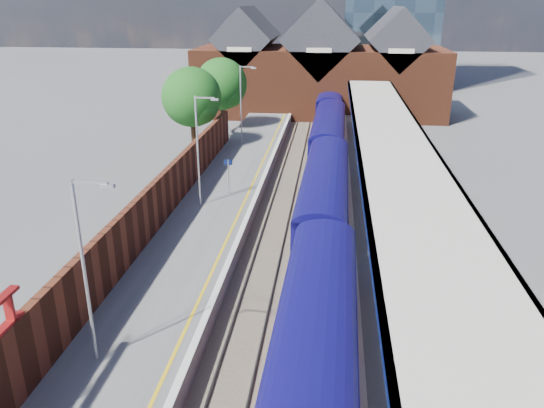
# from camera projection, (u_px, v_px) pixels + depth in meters

# --- Properties ---
(ground) EXTENTS (240.00, 240.00, 0.00)m
(ground) POSITION_uv_depth(u_px,v_px,m) (307.00, 183.00, 41.46)
(ground) COLOR #5B5B5E
(ground) RESTS_ON ground
(ballast_bed) EXTENTS (6.00, 76.00, 0.06)m
(ballast_bed) POSITION_uv_depth(u_px,v_px,m) (298.00, 235.00, 32.17)
(ballast_bed) COLOR #473D33
(ballast_bed) RESTS_ON ground
(rails) EXTENTS (4.51, 76.00, 0.14)m
(rails) POSITION_uv_depth(u_px,v_px,m) (298.00, 234.00, 32.14)
(rails) COLOR slate
(rails) RESTS_ON ground
(left_platform) EXTENTS (5.00, 76.00, 1.00)m
(left_platform) POSITION_uv_depth(u_px,v_px,m) (209.00, 224.00, 32.59)
(left_platform) COLOR #565659
(left_platform) RESTS_ON ground
(right_platform) EXTENTS (6.00, 76.00, 1.00)m
(right_platform) POSITION_uv_depth(u_px,v_px,m) (399.00, 233.00, 31.36)
(right_platform) COLOR #565659
(right_platform) RESTS_ON ground
(coping_left) EXTENTS (0.30, 76.00, 0.05)m
(coping_left) POSITION_uv_depth(u_px,v_px,m) (247.00, 218.00, 32.15)
(coping_left) COLOR silver
(coping_left) RESTS_ON left_platform
(coping_right) EXTENTS (0.30, 76.00, 0.05)m
(coping_right) POSITION_uv_depth(u_px,v_px,m) (351.00, 222.00, 31.48)
(coping_right) COLOR silver
(coping_right) RESTS_ON right_platform
(yellow_line) EXTENTS (0.14, 76.00, 0.01)m
(yellow_line) POSITION_uv_depth(u_px,v_px,m) (237.00, 218.00, 32.22)
(yellow_line) COLOR yellow
(yellow_line) RESTS_ON left_platform
(train) EXTENTS (3.12, 65.95, 3.45)m
(train) POSITION_uv_depth(u_px,v_px,m) (327.00, 155.00, 41.26)
(train) COLOR #100C55
(train) RESTS_ON ground
(canopy) EXTENTS (4.50, 52.00, 4.48)m
(canopy) POSITION_uv_depth(u_px,v_px,m) (394.00, 146.00, 31.52)
(canopy) COLOR navy
(canopy) RESTS_ON right_platform
(lamp_post_b) EXTENTS (1.48, 0.18, 7.00)m
(lamp_post_b) POSITION_uv_depth(u_px,v_px,m) (87.00, 262.00, 18.09)
(lamp_post_b) COLOR #A5A8AA
(lamp_post_b) RESTS_ON left_platform
(lamp_post_c) EXTENTS (1.48, 0.18, 7.00)m
(lamp_post_c) POSITION_uv_depth(u_px,v_px,m) (200.00, 144.00, 32.92)
(lamp_post_c) COLOR #A5A8AA
(lamp_post_c) RESTS_ON left_platform
(lamp_post_d) EXTENTS (1.48, 0.18, 7.00)m
(lamp_post_d) POSITION_uv_depth(u_px,v_px,m) (242.00, 100.00, 47.76)
(lamp_post_d) COLOR #A5A8AA
(lamp_post_d) RESTS_ON left_platform
(platform_sign) EXTENTS (0.55, 0.08, 2.50)m
(platform_sign) POSITION_uv_depth(u_px,v_px,m) (228.00, 171.00, 35.46)
(platform_sign) COLOR #A5A8AA
(platform_sign) RESTS_ON left_platform
(brick_wall) EXTENTS (0.35, 50.00, 3.86)m
(brick_wall) POSITION_uv_depth(u_px,v_px,m) (127.00, 237.00, 26.17)
(brick_wall) COLOR #5A2917
(brick_wall) RESTS_ON left_platform
(station_building) EXTENTS (30.00, 12.12, 13.78)m
(station_building) POSITION_uv_depth(u_px,v_px,m) (320.00, 69.00, 65.46)
(station_building) COLOR #5A2917
(station_building) RESTS_ON ground
(tree_near) EXTENTS (5.20, 5.20, 8.10)m
(tree_near) POSITION_uv_depth(u_px,v_px,m) (193.00, 99.00, 46.11)
(tree_near) COLOR #382314
(tree_near) RESTS_ON ground
(tree_far) EXTENTS (5.20, 5.20, 8.10)m
(tree_far) POSITION_uv_depth(u_px,v_px,m) (223.00, 85.00, 53.43)
(tree_far) COLOR #382314
(tree_far) RESTS_ON ground
(parked_car_dark) EXTENTS (4.41, 2.76, 1.19)m
(parked_car_dark) POSITION_uv_depth(u_px,v_px,m) (447.00, 233.00, 28.70)
(parked_car_dark) COLOR black
(parked_car_dark) RESTS_ON right_platform
(parked_car_blue) EXTENTS (4.59, 2.72, 1.20)m
(parked_car_blue) POSITION_uv_depth(u_px,v_px,m) (427.00, 240.00, 27.77)
(parked_car_blue) COLOR navy
(parked_car_blue) RESTS_ON right_platform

